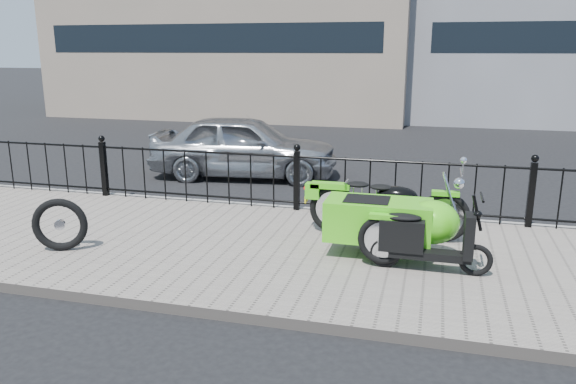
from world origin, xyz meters
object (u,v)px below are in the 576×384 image
(motorcycle_sidecar, at_px, (394,217))
(spare_tire, at_px, (60,225))
(sedan_car, at_px, (244,146))
(scooter, at_px, (422,240))

(motorcycle_sidecar, relative_size, spare_tire, 3.27)
(motorcycle_sidecar, relative_size, sedan_car, 0.59)
(motorcycle_sidecar, bearing_deg, sedan_car, 129.63)
(scooter, xyz_separation_m, sedan_car, (-3.81, 4.66, 0.17))
(motorcycle_sidecar, height_order, scooter, motorcycle_sidecar)
(motorcycle_sidecar, xyz_separation_m, spare_tire, (-4.14, -1.01, -0.13))
(spare_tire, distance_m, sedan_car, 5.22)
(motorcycle_sidecar, distance_m, scooter, 0.63)
(motorcycle_sidecar, xyz_separation_m, sedan_car, (-3.44, 4.16, 0.07))
(motorcycle_sidecar, height_order, sedan_car, sedan_car)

